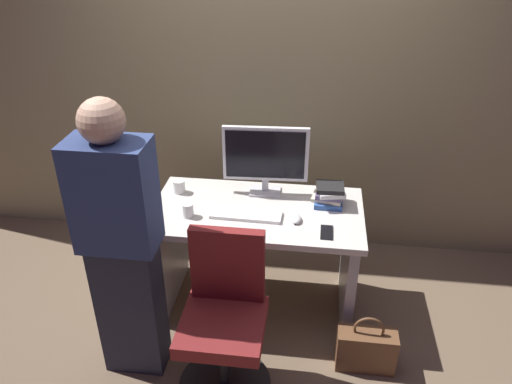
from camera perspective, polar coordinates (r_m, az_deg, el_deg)
ground_plane at (r=3.51m, az=0.11°, el=-12.49°), size 9.00×9.00×0.00m
wall_back at (r=3.57m, az=1.94°, el=15.68°), size 6.40×0.10×3.00m
desk at (r=3.20m, az=0.12°, el=-5.69°), size 1.30×0.70×0.75m
office_chair at (r=2.76m, az=-3.62°, el=-14.80°), size 0.52×0.52×0.94m
person_at_desk at (r=2.68m, az=-15.17°, el=-5.98°), size 0.40×0.24×1.64m
monitor at (r=3.13m, az=1.09°, el=4.06°), size 0.54×0.15×0.46m
keyboard at (r=2.99m, az=-1.16°, el=-2.62°), size 0.43×0.14×0.02m
mouse at (r=2.95m, az=4.62°, el=-3.09°), size 0.06×0.10×0.03m
cup_near_keyboard at (r=3.00m, az=-7.82°, el=-2.08°), size 0.07×0.07×0.09m
cup_by_monitor at (r=3.26m, az=-8.80°, el=0.64°), size 0.07×0.07×0.09m
book_stack at (r=3.11m, az=8.38°, el=-0.34°), size 0.21×0.19×0.14m
cell_phone at (r=2.87m, az=8.11°, el=-4.61°), size 0.07×0.14×0.01m
handbag at (r=3.09m, az=12.51°, el=-17.16°), size 0.34×0.14×0.38m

